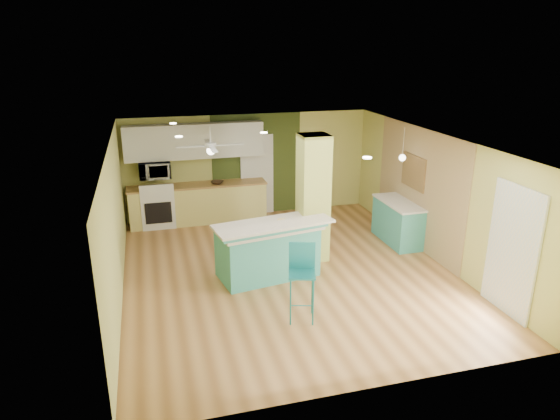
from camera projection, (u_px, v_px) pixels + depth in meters
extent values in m
cube|color=brown|center=(288.00, 272.00, 9.46)|extent=(6.00, 7.00, 0.01)
cube|color=white|center=(288.00, 141.00, 8.65)|extent=(6.00, 7.00, 0.01)
cube|color=#C2C268|center=(249.00, 165.00, 12.26)|extent=(6.00, 0.01, 2.50)
cube|color=#C2C268|center=(371.00, 301.00, 5.85)|extent=(6.00, 0.01, 2.50)
cube|color=#C2C268|center=(115.00, 224.00, 8.31)|extent=(0.01, 7.00, 2.50)
cube|color=#C2C268|center=(435.00, 196.00, 9.80)|extent=(0.01, 7.00, 2.50)
cube|color=#9A7D58|center=(418.00, 188.00, 10.35)|extent=(0.02, 3.40, 2.50)
cube|color=#38461C|center=(257.00, 165.00, 12.29)|extent=(2.20, 0.02, 2.50)
cube|color=silver|center=(257.00, 175.00, 12.35)|extent=(0.82, 0.05, 2.00)
cube|color=white|center=(512.00, 251.00, 7.76)|extent=(0.04, 1.08, 2.10)
cube|color=#BBC55B|center=(313.00, 198.00, 9.67)|extent=(0.55, 0.55, 2.50)
cube|color=#DED174|center=(199.00, 204.00, 11.91)|extent=(3.20, 0.60, 0.90)
cube|color=olive|center=(198.00, 185.00, 11.76)|extent=(3.25, 0.63, 0.04)
cube|color=white|center=(158.00, 207.00, 11.68)|extent=(0.76, 0.64, 0.90)
cube|color=black|center=(158.00, 213.00, 11.38)|extent=(0.59, 0.02, 0.50)
cube|color=white|center=(156.00, 189.00, 11.23)|extent=(0.76, 0.06, 0.18)
cube|color=silver|center=(195.00, 141.00, 11.54)|extent=(3.20, 0.34, 0.80)
imported|color=silver|center=(155.00, 170.00, 11.39)|extent=(0.70, 0.48, 0.39)
cylinder|color=silver|center=(210.00, 135.00, 10.27)|extent=(0.03, 0.03, 0.40)
cylinder|color=silver|center=(211.00, 145.00, 10.33)|extent=(0.24, 0.24, 0.10)
sphere|color=white|center=(211.00, 151.00, 10.37)|extent=(0.18, 0.18, 0.18)
cylinder|color=white|center=(404.00, 143.00, 10.10)|extent=(0.01, 0.01, 0.62)
sphere|color=white|center=(402.00, 158.00, 10.20)|extent=(0.14, 0.14, 0.14)
cube|color=brown|center=(414.00, 172.00, 10.43)|extent=(0.03, 0.90, 0.70)
cube|color=teal|center=(267.00, 252.00, 9.17)|extent=(1.88, 1.17, 0.93)
cube|color=beige|center=(267.00, 227.00, 9.01)|extent=(2.00, 1.29, 0.05)
cube|color=teal|center=(277.00, 230.00, 8.63)|extent=(1.98, 0.49, 0.13)
cube|color=beige|center=(277.00, 226.00, 8.61)|extent=(2.16, 0.79, 0.04)
cylinder|color=teal|center=(291.00, 302.00, 7.56)|extent=(0.03, 0.03, 0.77)
cylinder|color=teal|center=(313.00, 303.00, 7.56)|extent=(0.03, 0.03, 0.77)
cylinder|color=teal|center=(291.00, 292.00, 7.89)|extent=(0.03, 0.03, 0.77)
cylinder|color=teal|center=(312.00, 292.00, 7.88)|extent=(0.03, 0.03, 0.77)
cube|color=teal|center=(302.00, 274.00, 7.59)|extent=(0.51, 0.51, 0.03)
cube|color=teal|center=(302.00, 255.00, 7.69)|extent=(0.40, 0.15, 0.43)
cube|color=teal|center=(397.00, 223.00, 10.74)|extent=(0.56, 1.34, 0.86)
cube|color=white|center=(399.00, 203.00, 10.60)|extent=(0.60, 1.40, 0.04)
imported|color=#332215|center=(217.00, 183.00, 11.77)|extent=(0.38, 0.38, 0.07)
cylinder|color=gold|center=(282.00, 223.00, 8.91)|extent=(0.16, 0.16, 0.15)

